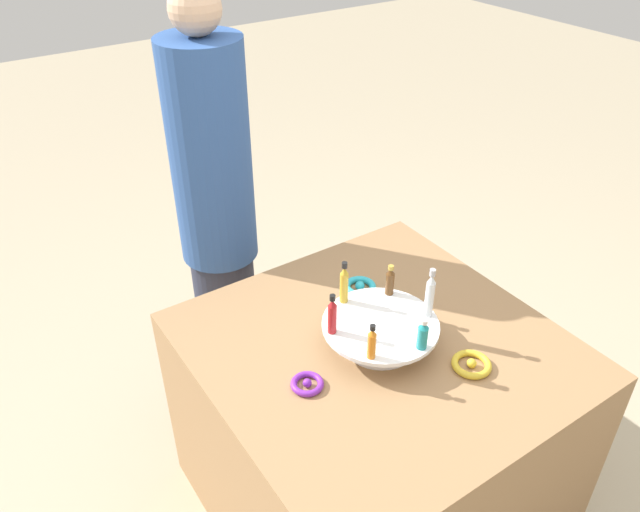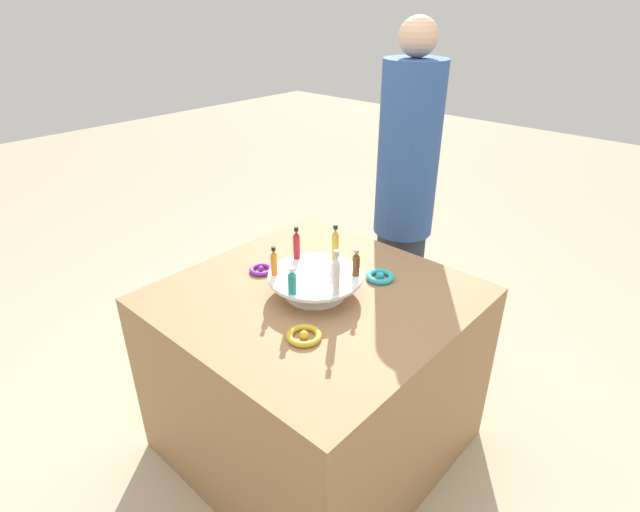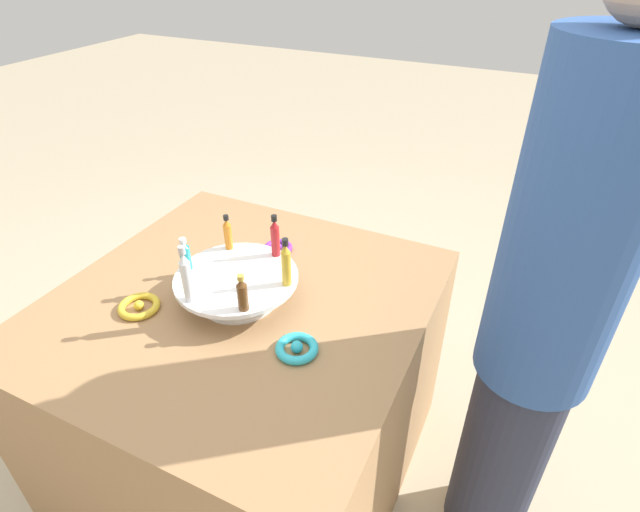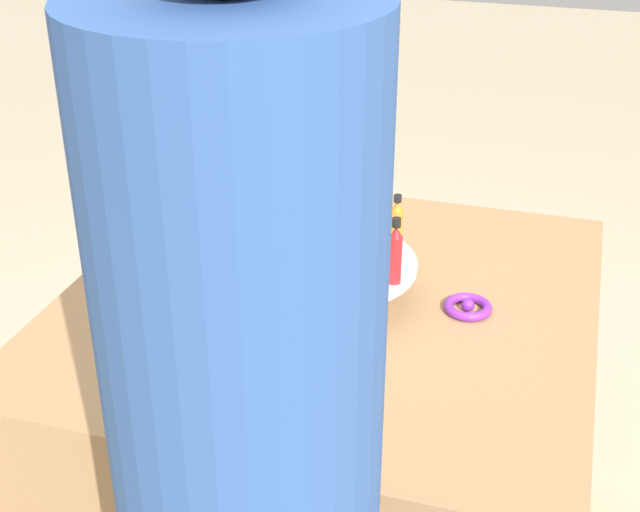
{
  "view_description": "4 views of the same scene",
  "coord_description": "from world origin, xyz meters",
  "px_view_note": "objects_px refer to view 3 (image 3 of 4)",
  "views": [
    {
      "loc": [
        -0.99,
        0.87,
        1.89
      ],
      "look_at": [
        0.24,
        0.04,
        0.89
      ],
      "focal_mm": 35.0,
      "sensor_mm": 36.0,
      "label": 1
    },
    {
      "loc": [
        -1.08,
        -1.0,
        1.63
      ],
      "look_at": [
        0.03,
        0.01,
        0.84
      ],
      "focal_mm": 28.0,
      "sensor_mm": 36.0,
      "label": 2
    },
    {
      "loc": [
        0.65,
        -0.85,
        1.54
      ],
      "look_at": [
        0.22,
        0.04,
        0.88
      ],
      "focal_mm": 28.0,
      "sensor_mm": 36.0,
      "label": 3
    },
    {
      "loc": [
        1.38,
        0.4,
        1.55
      ],
      "look_at": [
        0.14,
        0.02,
        0.86
      ],
      "focal_mm": 50.0,
      "sensor_mm": 36.0,
      "label": 4
    }
  ],
  "objects_px": {
    "bottle_brown": "(242,294)",
    "person_figure": "(543,325)",
    "display_stand": "(237,284)",
    "ribbon_bow_teal": "(297,348)",
    "ribbon_bow_gold": "(139,306)",
    "bottle_red": "(275,237)",
    "bottle_gold": "(286,264)",
    "bottle_orange": "(228,233)",
    "bottle_teal": "(185,255)",
    "bottle_clear": "(186,276)",
    "ribbon_bow_purple": "(278,248)"
  },
  "relations": [
    {
      "from": "bottle_gold",
      "to": "bottle_teal",
      "type": "distance_m",
      "value": 0.28
    },
    {
      "from": "bottle_gold",
      "to": "ribbon_bow_purple",
      "type": "height_order",
      "value": "bottle_gold"
    },
    {
      "from": "bottle_clear",
      "to": "ribbon_bow_gold",
      "type": "xyz_separation_m",
      "value": [
        -0.17,
        -0.02,
        -0.14
      ]
    },
    {
      "from": "ribbon_bow_gold",
      "to": "bottle_orange",
      "type": "bearing_deg",
      "value": 64.82
    },
    {
      "from": "bottle_gold",
      "to": "bottle_brown",
      "type": "bearing_deg",
      "value": -108.78
    },
    {
      "from": "bottle_red",
      "to": "ribbon_bow_gold",
      "type": "relative_size",
      "value": 1.15
    },
    {
      "from": "bottle_red",
      "to": "ribbon_bow_teal",
      "type": "distance_m",
      "value": 0.33
    },
    {
      "from": "bottle_orange",
      "to": "bottle_brown",
      "type": "bearing_deg",
      "value": -48.78
    },
    {
      "from": "bottle_gold",
      "to": "bottle_clear",
      "type": "relative_size",
      "value": 0.87
    },
    {
      "from": "bottle_brown",
      "to": "bottle_orange",
      "type": "height_order",
      "value": "bottle_orange"
    },
    {
      "from": "display_stand",
      "to": "bottle_gold",
      "type": "xyz_separation_m",
      "value": [
        0.14,
        0.03,
        0.09
      ]
    },
    {
      "from": "ribbon_bow_gold",
      "to": "person_figure",
      "type": "bearing_deg",
      "value": 16.35
    },
    {
      "from": "bottle_teal",
      "to": "ribbon_bow_purple",
      "type": "distance_m",
      "value": 0.32
    },
    {
      "from": "bottle_orange",
      "to": "ribbon_bow_purple",
      "type": "bearing_deg",
      "value": 65.82
    },
    {
      "from": "bottle_red",
      "to": "ribbon_bow_teal",
      "type": "xyz_separation_m",
      "value": [
        0.19,
        -0.24,
        -0.12
      ]
    },
    {
      "from": "bottle_orange",
      "to": "ribbon_bow_gold",
      "type": "relative_size",
      "value": 0.97
    },
    {
      "from": "bottle_teal",
      "to": "ribbon_bow_teal",
      "type": "distance_m",
      "value": 0.39
    },
    {
      "from": "bottle_orange",
      "to": "bottle_teal",
      "type": "height_order",
      "value": "bottle_orange"
    },
    {
      "from": "bottle_clear",
      "to": "ribbon_bow_purple",
      "type": "xyz_separation_m",
      "value": [
        0.02,
        0.39,
        -0.14
      ]
    },
    {
      "from": "bottle_gold",
      "to": "ribbon_bow_teal",
      "type": "distance_m",
      "value": 0.21
    },
    {
      "from": "ribbon_bow_teal",
      "to": "person_figure",
      "type": "height_order",
      "value": "person_figure"
    },
    {
      "from": "display_stand",
      "to": "bottle_brown",
      "type": "relative_size",
      "value": 3.31
    },
    {
      "from": "bottle_clear",
      "to": "ribbon_bow_purple",
      "type": "height_order",
      "value": "bottle_clear"
    },
    {
      "from": "bottle_brown",
      "to": "bottle_gold",
      "type": "xyz_separation_m",
      "value": [
        0.04,
        0.13,
        0.02
      ]
    },
    {
      "from": "ribbon_bow_teal",
      "to": "ribbon_bow_gold",
      "type": "bearing_deg",
      "value": -174.81
    },
    {
      "from": "bottle_red",
      "to": "bottle_clear",
      "type": "height_order",
      "value": "bottle_clear"
    },
    {
      "from": "ribbon_bow_purple",
      "to": "ribbon_bow_gold",
      "type": "distance_m",
      "value": 0.44
    },
    {
      "from": "ribbon_bow_teal",
      "to": "ribbon_bow_gold",
      "type": "distance_m",
      "value": 0.44
    },
    {
      "from": "bottle_red",
      "to": "bottle_teal",
      "type": "distance_m",
      "value": 0.24
    },
    {
      "from": "display_stand",
      "to": "ribbon_bow_gold",
      "type": "distance_m",
      "value": 0.26
    },
    {
      "from": "ribbon_bow_purple",
      "to": "ribbon_bow_gold",
      "type": "bearing_deg",
      "value": -114.81
    },
    {
      "from": "bottle_brown",
      "to": "ribbon_bow_gold",
      "type": "height_order",
      "value": "bottle_brown"
    },
    {
      "from": "ribbon_bow_gold",
      "to": "person_figure",
      "type": "height_order",
      "value": "person_figure"
    },
    {
      "from": "bottle_orange",
      "to": "ribbon_bow_teal",
      "type": "bearing_deg",
      "value": -33.16
    },
    {
      "from": "bottle_gold",
      "to": "bottle_red",
      "type": "relative_size",
      "value": 1.08
    },
    {
      "from": "bottle_brown",
      "to": "ribbon_bow_gold",
      "type": "xyz_separation_m",
      "value": [
        -0.3,
        -0.04,
        -0.11
      ]
    },
    {
      "from": "bottle_gold",
      "to": "bottle_orange",
      "type": "xyz_separation_m",
      "value": [
        -0.23,
        0.08,
        -0.01
      ]
    },
    {
      "from": "bottle_brown",
      "to": "bottle_orange",
      "type": "bearing_deg",
      "value": 131.22
    },
    {
      "from": "bottle_clear",
      "to": "person_figure",
      "type": "height_order",
      "value": "person_figure"
    },
    {
      "from": "ribbon_bow_purple",
      "to": "ribbon_bow_teal",
      "type": "bearing_deg",
      "value": -54.81
    },
    {
      "from": "display_stand",
      "to": "bottle_red",
      "type": "distance_m",
      "value": 0.16
    },
    {
      "from": "display_stand",
      "to": "person_figure",
      "type": "xyz_separation_m",
      "value": [
        0.74,
        0.13,
        0.04
      ]
    },
    {
      "from": "bottle_red",
      "to": "person_figure",
      "type": "height_order",
      "value": "person_figure"
    },
    {
      "from": "bottle_brown",
      "to": "bottle_teal",
      "type": "height_order",
      "value": "bottle_brown"
    },
    {
      "from": "bottle_brown",
      "to": "bottle_teal",
      "type": "bearing_deg",
      "value": 161.22
    },
    {
      "from": "bottle_brown",
      "to": "person_figure",
      "type": "height_order",
      "value": "person_figure"
    },
    {
      "from": "person_figure",
      "to": "bottle_teal",
      "type": "bearing_deg",
      "value": 0.19
    },
    {
      "from": "bottle_orange",
      "to": "bottle_clear",
      "type": "xyz_separation_m",
      "value": [
        0.05,
        -0.24,
        0.02
      ]
    },
    {
      "from": "bottle_orange",
      "to": "person_figure",
      "type": "distance_m",
      "value": 0.83
    },
    {
      "from": "display_stand",
      "to": "ribbon_bow_teal",
      "type": "height_order",
      "value": "display_stand"
    }
  ]
}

